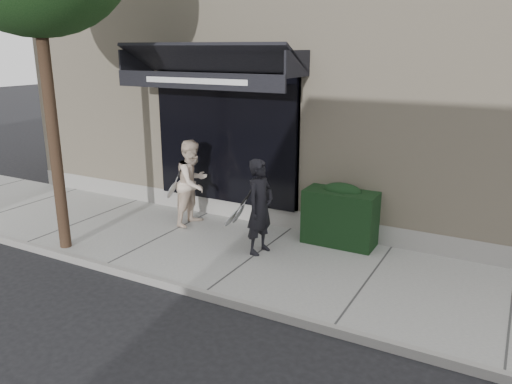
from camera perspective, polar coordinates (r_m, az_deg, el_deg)
The scene contains 7 objects.
ground at distance 8.78m, azimuth -0.11°, elevation -7.91°, with size 80.00×80.00×0.00m, color black.
sidewalk at distance 8.76m, azimuth -0.11°, elevation -7.55°, with size 20.00×3.00×0.12m, color gray.
curb at distance 7.57m, azimuth -5.86°, elevation -11.61°, with size 20.00×0.10×0.14m, color gray.
building_facade at distance 12.62m, azimuth 10.95°, elevation 12.06°, with size 14.30×8.04×5.64m.
hedge at distance 9.21m, azimuth 9.69°, elevation -2.60°, with size 1.30×0.70×1.14m.
pedestrian_front at distance 8.56m, azimuth 0.43°, elevation -1.71°, with size 0.74×0.78×1.67m.
pedestrian_back at distance 10.04m, azimuth -7.23°, elevation 1.05°, with size 0.74×0.90×1.73m.
Camera 1 is at (3.84, -7.03, 3.59)m, focal length 35.00 mm.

